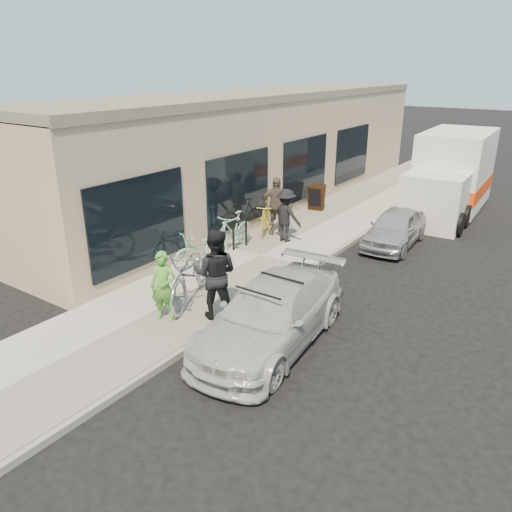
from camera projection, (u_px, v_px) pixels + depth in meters
The scene contains 17 objects.
ground at pixel (259, 322), 10.63m from camera, with size 120.00×120.00×0.00m, color black.
sidewalk at pixel (261, 257), 13.96m from camera, with size 3.00×34.00×0.15m, color #B1AAA0.
curb at pixel (309, 270), 13.14m from camera, with size 0.12×34.00×0.13m, color gray.
storefront at pixel (265, 150), 18.77m from camera, with size 3.60×20.00×4.22m.
bike_rack at pixel (240, 231), 14.31m from camera, with size 0.12×0.59×0.83m.
sandwich_board at pixel (316, 198), 18.06m from camera, with size 0.65×0.66×0.92m.
sedan_white at pixel (271, 315), 9.61m from camera, with size 2.15×4.42×1.28m.
sedan_silver at pixel (395, 228), 14.94m from camera, with size 1.30×3.22×1.10m, color #ABABB0.
moving_truck at pixel (451, 177), 18.19m from camera, with size 2.49×5.94×2.87m.
tandem_bike at pixel (192, 273), 11.08m from camera, with size 0.85×2.44×1.28m, color #ABABAD.
woman_rider at pixel (164, 287), 10.15m from camera, with size 0.55×0.36×1.50m, color #53A236.
man_standing at pixel (215, 274), 10.21m from camera, with size 0.94×0.73×1.93m, color black.
cruiser_bike_a at pixel (233, 231), 14.28m from camera, with size 0.49×1.75×1.05m, color #8ED4BE.
cruiser_bike_b at pixel (202, 248), 13.11m from camera, with size 0.61×1.74×0.92m, color #8ED4BE.
cruiser_bike_c at pixel (265, 218), 15.62m from camera, with size 0.45×1.60×0.96m, color yellow.
bystander_a at pixel (286, 215), 14.77m from camera, with size 1.03×0.59×1.59m, color black.
bystander_b at pixel (276, 206), 15.41m from camera, with size 1.05×0.44×1.80m, color brown.
Camera 1 is at (5.33, -7.75, 5.13)m, focal length 35.00 mm.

